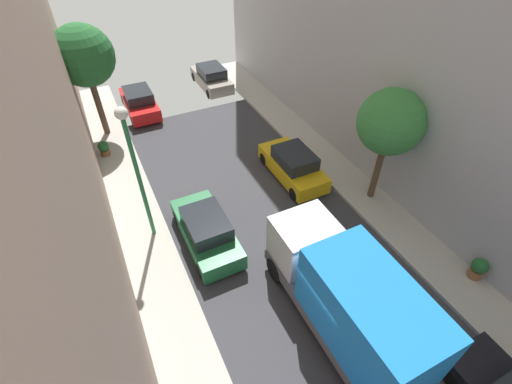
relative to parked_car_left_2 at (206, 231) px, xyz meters
The scene contains 13 objects.
ground 5.80m from the parked_car_left_2, 62.04° to the right, with size 32.00×32.00×0.00m, color #38383D.
sidewalk_left 5.62m from the parked_car_left_2, 114.33° to the right, with size 2.00×44.00×0.15m, color #B7B2A8.
sidewalk_right 9.25m from the parked_car_left_2, 33.45° to the right, with size 2.00×44.00×0.15m, color #B7B2A8.
parked_car_left_2 is the anchor object (origin of this frame).
parked_car_left_3 12.24m from the parked_car_left_2, 90.00° to the left, with size 1.78×4.20×1.57m.
parked_car_right_2 5.85m from the parked_car_left_2, 22.57° to the left, with size 1.78×4.20×1.57m.
parked_car_right_3 14.65m from the parked_car_left_2, 68.37° to the left, with size 1.78×4.20×1.57m.
delivery_truck 6.27m from the parked_car_left_2, 64.10° to the right, with size 2.26×6.60×3.38m.
street_tree_0 11.41m from the parked_car_left_2, 102.94° to the left, with size 3.12×3.12×6.09m.
street_tree_1 8.63m from the parked_car_left_2, ahead, with size 2.73×2.73×5.33m.
potted_plant_2 8.63m from the parked_car_left_2, 109.18° to the left, with size 0.57×0.57×0.83m.
potted_plant_3 10.44m from the parked_car_left_2, 35.97° to the right, with size 0.59×0.59×0.91m.
lamp_post 4.04m from the parked_car_left_2, 143.71° to the left, with size 0.44×0.44×5.91m.
Camera 1 is at (-5.26, -4.75, 11.64)m, focal length 25.39 mm.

